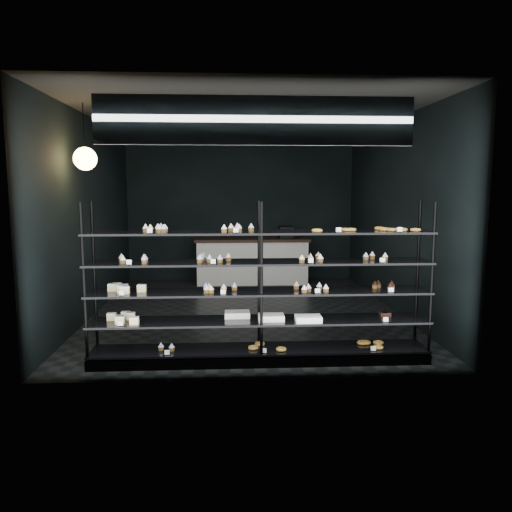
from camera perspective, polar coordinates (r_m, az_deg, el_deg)
The scene contains 5 objects.
room at distance 8.21m, azimuth -1.21°, elevation 4.57°, with size 5.01×6.01×3.20m.
display_shelf at distance 5.93m, azimuth 0.26°, elevation -6.19°, with size 4.00×0.50×1.91m.
signage at distance 5.32m, azimuth -0.06°, elevation 15.22°, with size 3.30×0.05×0.50m.
pendant_lamp at distance 7.19m, azimuth -18.94°, elevation 10.48°, with size 0.31×0.31×0.88m.
service_counter at distance 10.82m, azimuth -0.38°, elevation -0.48°, with size 2.46×0.65×1.23m.
Camera 1 is at (-0.30, -8.19, 2.06)m, focal length 35.00 mm.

